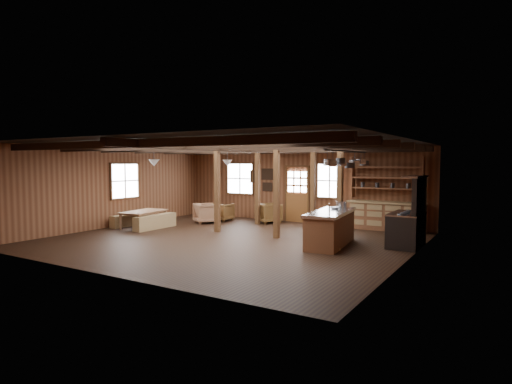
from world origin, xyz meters
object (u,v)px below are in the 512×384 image
armchair_b (269,213)px  kitchen_island (330,228)px  armchair_c (206,213)px  dining_table (145,219)px  commercial_range (408,224)px  armchair_a (222,212)px

armchair_b → kitchen_island: bearing=172.9°
kitchen_island → armchair_b: 4.60m
kitchen_island → armchair_c: bearing=156.8°
kitchen_island → armchair_b: size_ratio=3.17×
dining_table → kitchen_island: bearing=-95.4°
dining_table → armchair_c: bearing=-38.1°
commercial_range → armchair_b: size_ratio=2.35×
kitchen_island → armchair_c: size_ratio=3.16×
dining_table → armchair_a: armchair_a is taller
armchair_b → commercial_range: bearing=-168.1°
commercial_range → armchair_a: size_ratio=2.55×
kitchen_island → armchair_b: bearing=134.2°
dining_table → armchair_b: armchair_b is taller
dining_table → armchair_a: (1.26, 2.82, 0.05)m
kitchen_island → dining_table: size_ratio=1.56×
kitchen_island → commercial_range: 2.08m
commercial_range → armchair_a: (-7.29, 1.51, -0.28)m
armchair_b → armchair_c: 2.35m
kitchen_island → armchair_a: size_ratio=3.44×
armchair_a → armchair_c: bearing=79.9°
commercial_range → armchair_b: bearing=160.2°
commercial_range → dining_table: bearing=-171.3°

